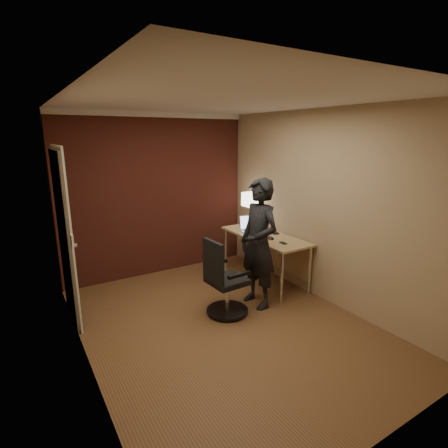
{
  "coord_description": "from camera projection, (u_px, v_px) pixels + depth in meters",
  "views": [
    {
      "loc": [
        -1.95,
        -3.16,
        2.16
      ],
      "look_at": [
        0.35,
        0.55,
        1.05
      ],
      "focal_mm": 28.0,
      "sensor_mm": 36.0,
      "label": 1
    }
  ],
  "objects": [
    {
      "name": "wallet",
      "position": [
        275.0,
        233.0,
        5.23
      ],
      "size": [
        0.12,
        0.13,
        0.02
      ],
      "primitive_type": "cube",
      "rotation": [
        0.0,
        0.0,
        -0.28
      ],
      "color": "black",
      "rests_on": "desk"
    },
    {
      "name": "office_chair",
      "position": [
        223.0,
        283.0,
        4.24
      ],
      "size": [
        0.52,
        0.54,
        0.95
      ],
      "color": "black",
      "rests_on": "ground"
    },
    {
      "name": "laptop",
      "position": [
        251.0,
        227.0,
        5.38
      ],
      "size": [
        0.38,
        0.33,
        0.23
      ],
      "color": "silver",
      "rests_on": "desk"
    },
    {
      "name": "phone",
      "position": [
        283.0,
        243.0,
        4.76
      ],
      "size": [
        0.08,
        0.12,
        0.01
      ],
      "primitive_type": "cube",
      "rotation": [
        0.0,
        0.0,
        -0.14
      ],
      "color": "black",
      "rests_on": "desk"
    },
    {
      "name": "desk",
      "position": [
        268.0,
        242.0,
        5.23
      ],
      "size": [
        0.6,
        1.5,
        0.73
      ],
      "color": "tan",
      "rests_on": "ground"
    },
    {
      "name": "mouse",
      "position": [
        270.0,
        238.0,
        4.95
      ],
      "size": [
        0.08,
        0.11,
        0.03
      ],
      "primitive_type": "cube",
      "rotation": [
        0.0,
        0.0,
        -0.27
      ],
      "color": "black",
      "rests_on": "desk"
    },
    {
      "name": "desk_lamp",
      "position": [
        251.0,
        200.0,
        5.66
      ],
      "size": [
        0.22,
        0.22,
        0.54
      ],
      "color": "silver",
      "rests_on": "desk"
    },
    {
      "name": "room",
      "position": [
        150.0,
        193.0,
        4.92
      ],
      "size": [
        4.0,
        4.0,
        4.0
      ],
      "color": "brown",
      "rests_on": "ground"
    },
    {
      "name": "person",
      "position": [
        259.0,
        244.0,
        4.41
      ],
      "size": [
        0.43,
        0.63,
        1.66
      ],
      "primitive_type": "imported",
      "rotation": [
        0.0,
        0.0,
        -1.52
      ],
      "color": "black",
      "rests_on": "ground"
    }
  ]
}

